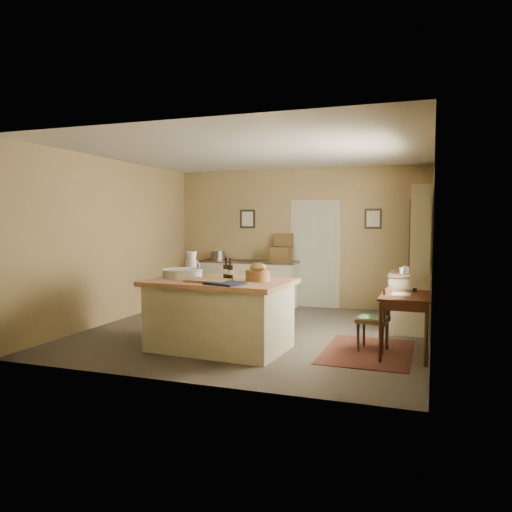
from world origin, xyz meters
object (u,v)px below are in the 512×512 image
at_px(writing_desk, 405,302).
at_px(shelving_unit, 423,260).
at_px(work_island, 219,313).
at_px(right_cabinet, 410,300).
at_px(desk_chair, 373,320).
at_px(sideboard, 250,281).

xyz_separation_m(writing_desk, shelving_unit, (0.15, 2.47, 0.34)).
height_order(work_island, right_cabinet, work_island).
relative_size(right_cabinet, shelving_unit, 0.53).
distance_m(work_island, desk_chair, 1.99).
bearing_deg(desk_chair, writing_desk, -2.21).
height_order(sideboard, desk_chair, sideboard).
bearing_deg(work_island, shelving_unit, 54.08).
distance_m(work_island, shelving_unit, 3.89).
bearing_deg(right_cabinet, sideboard, 158.20).
bearing_deg(desk_chair, work_island, -156.99).
bearing_deg(desk_chair, right_cabinet, 82.10).
bearing_deg(writing_desk, shelving_unit, 86.45).
distance_m(sideboard, right_cabinet, 3.34).
relative_size(sideboard, desk_chair, 2.39).
bearing_deg(work_island, right_cabinet, 45.74).
bearing_deg(writing_desk, work_island, -167.98).
bearing_deg(right_cabinet, writing_desk, -89.99).
bearing_deg(sideboard, right_cabinet, -21.80).
bearing_deg(shelving_unit, right_cabinet, -99.80).
height_order(work_island, writing_desk, work_island).
bearing_deg(shelving_unit, desk_chair, -102.93).
height_order(desk_chair, shelving_unit, shelving_unit).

